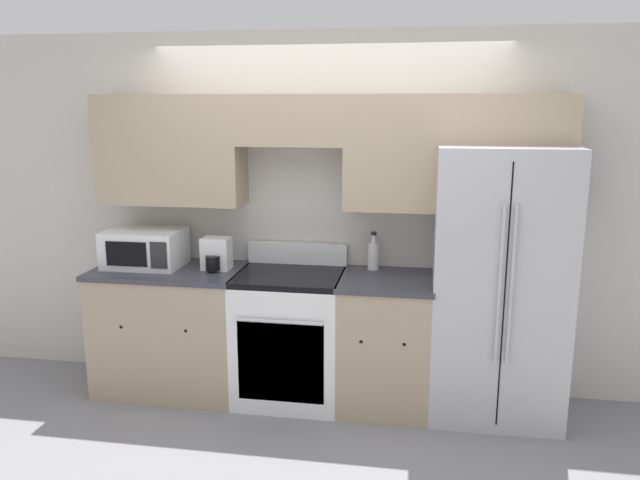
{
  "coord_description": "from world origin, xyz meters",
  "views": [
    {
      "loc": [
        0.68,
        -3.8,
        2.1
      ],
      "look_at": [
        0.0,
        0.31,
        1.18
      ],
      "focal_mm": 35.0,
      "sensor_mm": 36.0,
      "label": 1
    }
  ],
  "objects": [
    {
      "name": "wall_back",
      "position": [
        0.01,
        0.59,
        1.48
      ],
      "size": [
        8.0,
        0.39,
        2.6
      ],
      "color": "beige",
      "rests_on": "ground_plane"
    },
    {
      "name": "microwave",
      "position": [
        -1.3,
        0.35,
        1.07
      ],
      "size": [
        0.55,
        0.39,
        0.27
      ],
      "color": "white",
      "rests_on": "lower_cabinets_left"
    },
    {
      "name": "paper_towel_holder",
      "position": [
        -0.76,
        0.34,
        1.04
      ],
      "size": [
        0.2,
        0.21,
        0.23
      ],
      "color": "white",
      "rests_on": "lower_cabinets_left"
    },
    {
      "name": "ground_plane",
      "position": [
        0.0,
        0.0,
        0.0
      ],
      "size": [
        12.0,
        12.0,
        0.0
      ],
      "primitive_type": "plane",
      "color": "gray"
    },
    {
      "name": "bottle",
      "position": [
        0.35,
        0.53,
        1.04
      ],
      "size": [
        0.08,
        0.08,
        0.27
      ],
      "color": "silver",
      "rests_on": "lower_cabinets_right"
    },
    {
      "name": "oven_range",
      "position": [
        -0.22,
        0.31,
        0.47
      ],
      "size": [
        0.74,
        0.65,
        1.09
      ],
      "color": "white",
      "rests_on": "ground_plane"
    },
    {
      "name": "refrigerator",
      "position": [
        1.2,
        0.36,
        0.92
      ],
      "size": [
        0.86,
        0.75,
        1.84
      ],
      "color": "#B7B7BC",
      "rests_on": "ground_plane"
    },
    {
      "name": "lower_cabinets_left",
      "position": [
        -1.11,
        0.31,
        0.47
      ],
      "size": [
        1.07,
        0.64,
        0.93
      ],
      "color": "tan",
      "rests_on": "ground_plane"
    },
    {
      "name": "lower_cabinets_right",
      "position": [
        0.46,
        0.31,
        0.47
      ],
      "size": [
        0.64,
        0.64,
        0.93
      ],
      "color": "tan",
      "rests_on": "ground_plane"
    }
  ]
}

